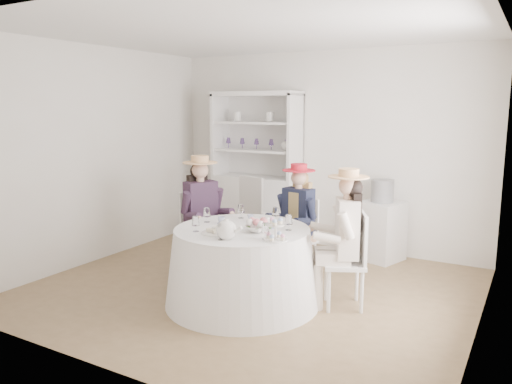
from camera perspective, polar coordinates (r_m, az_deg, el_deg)
The scene contains 23 objects.
ground at distance 5.52m, azimuth -0.52°, elevation -10.96°, with size 4.50×4.50×0.00m, color brown.
ceiling at distance 5.22m, azimuth -0.57°, elevation 17.99°, with size 4.50×4.50×0.00m, color white.
wall_back at distance 6.99m, azimuth 7.78°, elevation 4.73°, with size 4.50×4.50×0.00m, color silver.
wall_front at distance 3.63m, azimuth -16.67°, elevation -0.22°, with size 4.50×4.50×0.00m, color silver.
wall_left at distance 6.62m, azimuth -17.65°, elevation 4.08°, with size 4.50×4.50×0.00m, color silver.
wall_right at distance 4.51m, azimuth 24.95°, elevation 1.16°, with size 4.50×4.50×0.00m, color silver.
tea_table at distance 5.02m, azimuth -1.58°, elevation -8.46°, with size 1.54×1.54×0.77m.
hutch at distance 7.26m, azimuth 0.14°, elevation 0.36°, with size 1.28×0.50×2.16m.
side_table at distance 6.61m, azimuth 14.07°, elevation -4.32°, with size 0.49×0.49×0.76m, color silver.
hatbox at distance 6.51m, azimuth 14.26°, elevation 0.13°, with size 0.28×0.28×0.28m, color black.
guest_left at distance 5.79m, azimuth -6.21°, elevation -1.89°, with size 0.59×0.54×1.40m.
guest_mid at distance 5.71m, azimuth 4.74°, elevation -2.48°, with size 0.49×0.52×1.32m.
guest_right at distance 4.89m, azimuth 10.08°, elevation -4.33°, with size 0.58×0.53×1.37m.
spare_chair at distance 6.58m, azimuth 0.17°, elevation -2.36°, with size 0.54×0.54×1.06m.
teacup_a at distance 5.11m, azimuth -3.95°, elevation -3.30°, with size 0.08×0.08×0.06m, color white.
teacup_b at distance 5.19m, azimuth -0.64°, elevation -3.06°, with size 0.07×0.07×0.06m, color white.
teacup_c at distance 4.93m, azimuth 1.85°, elevation -3.72°, with size 0.09×0.09×0.07m, color white.
flower_bowl at distance 4.76m, azimuth 0.13°, elevation -4.29°, with size 0.22×0.22×0.05m, color white.
flower_arrangement at distance 4.77m, azimuth 0.33°, elevation -3.53°, with size 0.18×0.18×0.07m.
table_teapot at distance 4.52m, azimuth -3.39°, elevation -4.35°, with size 0.26×0.19×0.20m.
sandwich_plate at distance 4.73m, azimuth -4.60°, elevation -4.56°, with size 0.27×0.27×0.06m.
cupcake_stand at distance 4.47m, azimuth 2.25°, elevation -4.64°, with size 0.21×0.21×0.20m.
stemware_set at distance 4.90m, azimuth -1.60°, elevation -3.32°, with size 0.97×0.97×0.15m.
Camera 1 is at (2.61, -4.46, 1.96)m, focal length 35.00 mm.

